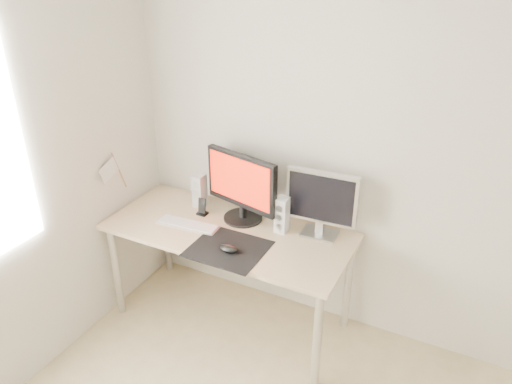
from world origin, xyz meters
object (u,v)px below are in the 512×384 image
(mouse, at_px, (229,249))
(main_monitor, at_px, (242,185))
(desk, at_px, (229,240))
(speaker_left, at_px, (199,191))
(second_monitor, at_px, (321,201))
(keyboard, at_px, (188,224))
(phone_dock, at_px, (202,210))
(speaker_right, at_px, (282,215))

(mouse, distance_m, main_monitor, 0.46)
(desk, relative_size, main_monitor, 2.93)
(main_monitor, height_order, speaker_left, main_monitor)
(desk, xyz_separation_m, main_monitor, (0.02, 0.16, 0.33))
(desk, bearing_deg, speaker_left, 150.65)
(second_monitor, xyz_separation_m, speaker_left, (-0.88, -0.02, -0.12))
(keyboard, xyz_separation_m, phone_dock, (0.01, 0.17, 0.03))
(main_monitor, height_order, phone_dock, main_monitor)
(second_monitor, height_order, speaker_left, second_monitor)
(mouse, height_order, desk, mouse)
(mouse, relative_size, speaker_right, 0.50)
(main_monitor, bearing_deg, desk, -95.77)
(mouse, xyz_separation_m, speaker_left, (-0.47, 0.41, 0.09))
(speaker_right, relative_size, keyboard, 0.56)
(second_monitor, xyz_separation_m, keyboard, (-0.81, -0.28, -0.23))
(keyboard, bearing_deg, mouse, -20.89)
(main_monitor, height_order, speaker_right, main_monitor)
(mouse, height_order, phone_dock, phone_dock)
(desk, bearing_deg, keyboard, -163.96)
(speaker_right, bearing_deg, mouse, -116.60)
(keyboard, relative_size, phone_dock, 3.56)
(second_monitor, bearing_deg, speaker_left, -178.66)
(desk, height_order, speaker_right, speaker_right)
(speaker_left, bearing_deg, keyboard, -74.60)
(main_monitor, relative_size, speaker_right, 2.29)
(desk, distance_m, phone_dock, 0.30)
(speaker_left, bearing_deg, second_monitor, 1.34)
(desk, distance_m, main_monitor, 0.37)
(second_monitor, height_order, phone_dock, second_monitor)
(desk, xyz_separation_m, keyboard, (-0.26, -0.08, 0.09))
(phone_dock, bearing_deg, mouse, -39.48)
(second_monitor, bearing_deg, desk, -158.96)
(keyboard, bearing_deg, main_monitor, 39.79)
(keyboard, distance_m, phone_dock, 0.17)
(mouse, height_order, keyboard, mouse)
(main_monitor, bearing_deg, mouse, -73.32)
(main_monitor, distance_m, speaker_left, 0.38)
(speaker_left, relative_size, speaker_right, 1.00)
(desk, xyz_separation_m, speaker_left, (-0.34, 0.19, 0.20))
(mouse, relative_size, speaker_left, 0.50)
(mouse, distance_m, keyboard, 0.42)
(speaker_left, distance_m, phone_dock, 0.15)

